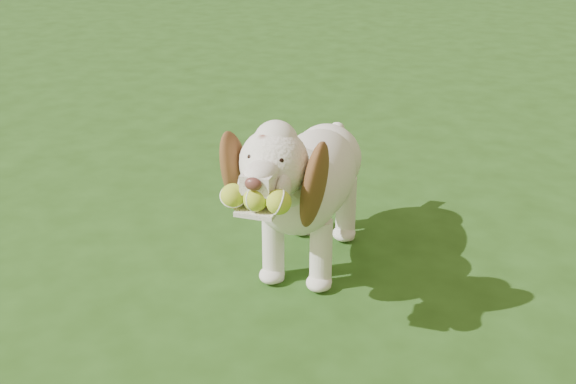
% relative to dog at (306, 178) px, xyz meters
% --- Properties ---
extents(ground, '(80.00, 80.00, 0.00)m').
position_rel_dog_xyz_m(ground, '(-0.54, -0.20, -0.40)').
color(ground, '#214213').
rests_on(ground, ground).
extents(dog, '(0.40, 1.16, 0.76)m').
position_rel_dog_xyz_m(dog, '(0.00, 0.00, 0.00)').
color(dog, white).
rests_on(dog, ground).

